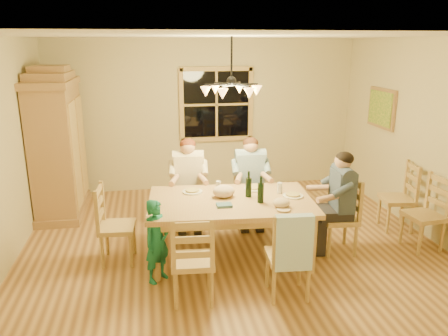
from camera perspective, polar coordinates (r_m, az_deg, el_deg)
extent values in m
plane|color=brown|center=(6.02, 0.88, -9.78)|extent=(5.50, 5.50, 0.00)
cube|color=white|center=(5.42, 1.01, 16.87)|extent=(5.50, 5.00, 0.02)
cube|color=#C7B98C|center=(7.99, -2.46, 6.87)|extent=(5.50, 0.02, 2.70)
cube|color=#C7B98C|center=(5.74, -27.16, 1.43)|extent=(0.02, 5.00, 2.70)
cube|color=#C7B98C|center=(6.65, 24.97, 3.50)|extent=(0.02, 5.00, 2.70)
cube|color=black|center=(7.97, -1.02, 8.31)|extent=(1.20, 0.03, 1.20)
cube|color=tan|center=(7.95, -0.99, 8.29)|extent=(1.30, 0.06, 1.30)
cube|color=olive|center=(7.59, 19.91, 7.36)|extent=(0.04, 0.78, 0.64)
cube|color=#1E6B2D|center=(7.57, 19.72, 7.36)|extent=(0.02, 0.68, 0.54)
cylinder|color=black|center=(5.42, 0.99, 14.07)|extent=(0.02, 0.02, 0.53)
sphere|color=black|center=(5.44, 0.98, 11.27)|extent=(0.12, 0.12, 0.12)
cylinder|color=black|center=(5.47, 2.65, 10.87)|extent=(0.34, 0.02, 0.02)
cone|color=#FFB259|center=(5.52, 4.29, 10.05)|extent=(0.13, 0.13, 0.12)
cylinder|color=black|center=(5.59, 1.53, 10.99)|extent=(0.19, 0.31, 0.02)
cone|color=#FFB259|center=(5.75, 2.04, 10.33)|extent=(0.13, 0.13, 0.12)
cylinder|color=black|center=(5.56, -0.12, 10.97)|extent=(0.19, 0.31, 0.02)
cone|color=#FFB259|center=(5.69, -1.17, 10.27)|extent=(0.13, 0.13, 0.12)
cylinder|color=black|center=(5.41, -0.72, 10.83)|extent=(0.34, 0.02, 0.02)
cone|color=#FFB259|center=(5.40, -2.41, 9.95)|extent=(0.13, 0.13, 0.12)
cylinder|color=black|center=(5.29, 0.40, 10.71)|extent=(0.19, 0.31, 0.02)
cone|color=#FFB259|center=(5.15, -0.21, 9.67)|extent=(0.13, 0.13, 0.12)
cylinder|color=black|center=(5.32, 2.13, 10.73)|extent=(0.19, 0.31, 0.02)
cone|color=#FFB259|center=(5.21, 3.31, 9.72)|extent=(0.13, 0.13, 0.12)
cube|color=olive|center=(7.25, -20.86, 2.04)|extent=(0.60, 1.30, 2.00)
cube|color=olive|center=(7.08, -21.71, 10.30)|extent=(0.66, 1.40, 0.10)
cube|color=olive|center=(7.08, -21.80, 11.11)|extent=(0.58, 1.00, 0.12)
cube|color=olive|center=(7.07, -21.88, 11.91)|extent=(0.52, 0.55, 0.10)
cube|color=tan|center=(6.87, -18.81, 1.53)|extent=(0.03, 0.55, 1.60)
cube|color=tan|center=(7.51, -18.10, 2.77)|extent=(0.03, 0.55, 1.60)
cube|color=olive|center=(7.51, -20.15, -4.93)|extent=(0.66, 1.40, 0.12)
cube|color=#B27C4F|center=(5.40, 0.89, -4.45)|extent=(2.10, 1.38, 0.06)
cube|color=tan|center=(5.43, 0.89, -5.24)|extent=(1.94, 1.22, 0.10)
cylinder|color=tan|center=(5.06, -8.87, -10.82)|extent=(0.09, 0.09, 0.70)
cylinder|color=tan|center=(5.27, 11.51, -9.85)|extent=(0.09, 0.09, 0.70)
cylinder|color=tan|center=(6.00, -8.37, -6.39)|extent=(0.09, 0.09, 0.70)
cylinder|color=tan|center=(6.17, 8.75, -5.75)|extent=(0.09, 0.09, 0.70)
cube|color=tan|center=(6.36, -4.60, -3.97)|extent=(0.47, 0.45, 0.06)
cube|color=tan|center=(6.27, -4.66, -1.66)|extent=(0.38, 0.08, 0.54)
cube|color=tan|center=(6.43, 3.39, -3.71)|extent=(0.47, 0.45, 0.06)
cube|color=tan|center=(6.35, 3.43, -1.42)|extent=(0.38, 0.08, 0.54)
cube|color=tan|center=(4.62, -4.10, -12.03)|extent=(0.47, 0.45, 0.06)
cube|color=tan|center=(4.50, -4.17, -8.99)|extent=(0.38, 0.08, 0.54)
cube|color=tan|center=(4.75, 8.37, -11.37)|extent=(0.47, 0.45, 0.06)
cube|color=tan|center=(4.63, 8.50, -8.40)|extent=(0.38, 0.08, 0.54)
cube|color=tan|center=(5.54, -13.76, -7.53)|extent=(0.45, 0.47, 0.06)
cube|color=tan|center=(5.44, -13.95, -4.92)|extent=(0.08, 0.38, 0.54)
cube|color=tan|center=(5.82, 14.75, -6.41)|extent=(0.45, 0.47, 0.06)
cube|color=tan|center=(5.73, 14.94, -3.91)|extent=(0.08, 0.38, 0.54)
cube|color=beige|center=(6.24, -4.68, -0.61)|extent=(0.42, 0.25, 0.52)
cube|color=#262328|center=(6.33, -4.62, -3.29)|extent=(0.41, 0.45, 0.14)
sphere|color=tan|center=(6.14, -4.76, 2.79)|extent=(0.21, 0.21, 0.21)
ellipsoid|color=#592614|center=(6.13, -4.77, 3.07)|extent=(0.22, 0.22, 0.17)
cube|color=#33618D|center=(6.31, 3.45, -0.38)|extent=(0.42, 0.25, 0.52)
cube|color=#262328|center=(6.41, 3.41, -3.04)|extent=(0.41, 0.45, 0.14)
sphere|color=tan|center=(6.22, 3.51, 2.98)|extent=(0.21, 0.21, 0.21)
ellipsoid|color=#381E11|center=(6.21, 3.51, 3.25)|extent=(0.22, 0.22, 0.17)
cube|color=#3B475E|center=(5.69, 15.03, -2.78)|extent=(0.25, 0.42, 0.52)
cube|color=#262328|center=(5.79, 14.81, -5.68)|extent=(0.45, 0.41, 0.14)
sphere|color=tan|center=(5.58, 15.31, 0.92)|extent=(0.21, 0.21, 0.21)
ellipsoid|color=black|center=(5.57, 15.33, 1.22)|extent=(0.22, 0.22, 0.17)
cube|color=#B1D0F0|center=(4.47, 9.08, -9.63)|extent=(0.39, 0.13, 0.58)
cylinder|color=black|center=(5.46, 3.23, -2.10)|extent=(0.08, 0.08, 0.33)
cylinder|color=black|center=(5.27, 4.82, -2.81)|extent=(0.08, 0.08, 0.33)
cylinder|color=white|center=(5.66, -4.15, -3.10)|extent=(0.26, 0.26, 0.02)
cylinder|color=white|center=(5.77, 3.93, -2.73)|extent=(0.26, 0.26, 0.02)
cylinder|color=white|center=(5.56, 8.99, -3.61)|extent=(0.26, 0.26, 0.02)
cylinder|color=silver|center=(5.66, -0.75, -2.41)|extent=(0.06, 0.06, 0.14)
cylinder|color=silver|center=(5.65, 7.28, -2.60)|extent=(0.06, 0.06, 0.14)
ellipsoid|color=tan|center=(5.17, 7.51, -4.54)|extent=(0.20, 0.20, 0.11)
cube|color=#44677D|center=(5.17, 0.02, -4.87)|extent=(0.19, 0.15, 0.03)
ellipsoid|color=#C6A790|center=(5.45, -0.03, -3.06)|extent=(0.28, 0.22, 0.15)
imported|color=#19735C|center=(5.01, -8.73, -9.41)|extent=(0.42, 0.41, 0.97)
cube|color=tan|center=(6.28, 24.62, -5.73)|extent=(0.46, 0.48, 0.06)
cube|color=tan|center=(6.19, 24.91, -3.40)|extent=(0.09, 0.38, 0.54)
cube|color=tan|center=(6.77, 21.63, -3.84)|extent=(0.49, 0.50, 0.06)
cube|color=tan|center=(6.69, 21.87, -1.66)|extent=(0.11, 0.38, 0.54)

